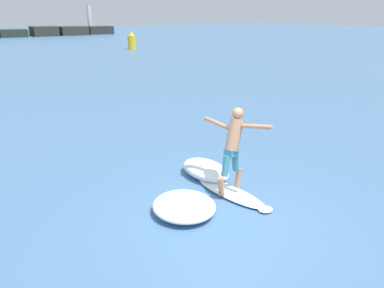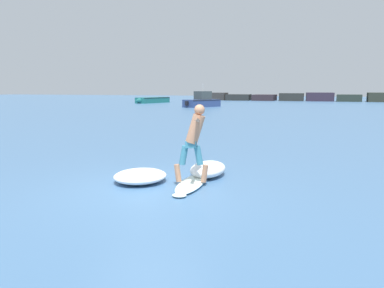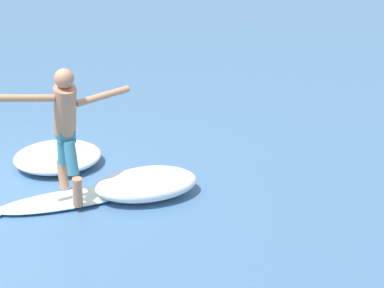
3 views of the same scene
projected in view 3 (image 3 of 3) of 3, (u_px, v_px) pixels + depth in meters
name	position (u px, v px, depth m)	size (l,w,h in m)	color
ground_plane	(20.00, 185.00, 7.77)	(200.00, 200.00, 0.00)	teal
surfboard	(69.00, 199.00, 7.28)	(0.72, 2.16, 0.22)	white
surfer	(66.00, 124.00, 6.80)	(0.82, 1.67, 1.82)	tan
wave_foam_at_tail	(58.00, 156.00, 8.36)	(1.50, 1.59, 0.30)	white
wave_foam_at_nose	(147.00, 184.00, 7.40)	(0.87, 1.44, 0.37)	white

